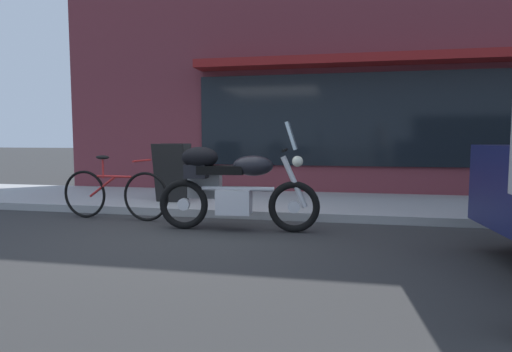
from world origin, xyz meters
name	(u,v)px	position (x,y,z in m)	size (l,w,h in m)	color
ground_plane	(184,234)	(0.00, 0.00, 0.00)	(80.00, 80.00, 0.00)	#2E2E2E
touring_motorcycle	(228,184)	(0.49, 0.35, 0.61)	(2.11, 0.62, 1.41)	black
parked_bicycle	(114,193)	(-1.35, 0.71, 0.39)	(1.75, 0.48, 0.95)	black
sandwich_board_sign	(172,173)	(-0.88, 1.75, 0.62)	(0.55, 0.42, 0.98)	black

